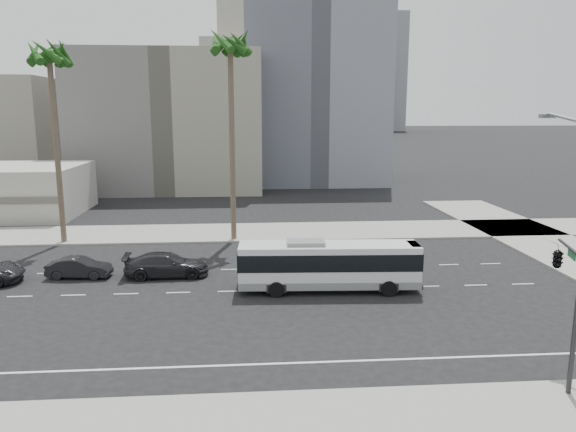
{
  "coord_description": "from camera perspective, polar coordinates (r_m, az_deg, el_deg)",
  "views": [
    {
      "loc": [
        -1.86,
        -30.61,
        10.49
      ],
      "look_at": [
        0.78,
        4.0,
        3.71
      ],
      "focal_mm": 33.69,
      "sensor_mm": 36.0,
      "label": 1
    }
  ],
  "objects": [
    {
      "name": "highrise_far",
      "position": [
        300.0,
        9.84,
        14.62
      ],
      "size": [
        22.0,
        22.0,
        60.0
      ],
      "primitive_type": "cube",
      "color": "slate",
      "rests_on": "ground"
    },
    {
      "name": "palm_near",
      "position": [
        43.82,
        -6.12,
        17.05
      ],
      "size": [
        4.96,
        4.96,
        16.69
      ],
      "rotation": [
        0.0,
        0.0,
        -0.17
      ],
      "color": "brown",
      "rests_on": "ground"
    },
    {
      "name": "midrise_beige_west",
      "position": [
        76.3,
        -12.17,
        9.69
      ],
      "size": [
        24.0,
        18.0,
        18.0
      ],
      "primitive_type": "cube",
      "color": "slate",
      "rests_on": "ground"
    },
    {
      "name": "car_b",
      "position": [
        37.08,
        -21.17,
        -5.1
      ],
      "size": [
        1.66,
        4.06,
        1.31
      ],
      "primitive_type": "imported",
      "rotation": [
        0.0,
        0.0,
        1.5
      ],
      "color": "black",
      "rests_on": "ground"
    },
    {
      "name": "city_bus",
      "position": [
        32.03,
        4.31,
        -5.1
      ],
      "size": [
        10.71,
        2.91,
        3.05
      ],
      "rotation": [
        0.0,
        0.0,
        -0.05
      ],
      "color": "silver",
      "rests_on": "ground"
    },
    {
      "name": "car_a",
      "position": [
        35.68,
        -12.7,
        -5.04
      ],
      "size": [
        2.4,
        5.41,
        1.54
      ],
      "primitive_type": "imported",
      "rotation": [
        0.0,
        0.0,
        1.62
      ],
      "color": "black",
      "rests_on": "ground"
    },
    {
      "name": "midrise_gray_center",
      "position": [
        83.24,
        2.51,
        12.77
      ],
      "size": [
        20.0,
        20.0,
        26.0
      ],
      "primitive_type": "cube",
      "color": "slate",
      "rests_on": "ground"
    },
    {
      "name": "palm_mid",
      "position": [
        46.14,
        -23.87,
        14.78
      ],
      "size": [
        5.12,
        5.12,
        15.81
      ],
      "rotation": [
        0.0,
        0.0,
        0.34
      ],
      "color": "brown",
      "rests_on": "ground"
    },
    {
      "name": "highrise_right",
      "position": [
        265.92,
        6.06,
        16.28
      ],
      "size": [
        26.0,
        26.0,
        70.0
      ],
      "primitive_type": "cube",
      "color": "slate",
      "rests_on": "ground"
    },
    {
      "name": "traffic_signal",
      "position": [
        24.46,
        26.75,
        -4.24
      ],
      "size": [
        2.53,
        3.47,
        5.45
      ],
      "rotation": [
        0.0,
        0.0,
        -0.28
      ],
      "color": "#262628",
      "rests_on": "ground"
    },
    {
      "name": "ground",
      "position": [
        32.41,
        -0.84,
        -7.84
      ],
      "size": [
        700.0,
        700.0,
        0.0
      ],
      "primitive_type": "plane",
      "color": "black",
      "rests_on": "ground"
    },
    {
      "name": "sidewalk_north",
      "position": [
        47.31,
        -2.0,
        -1.68
      ],
      "size": [
        120.0,
        7.0,
        0.15
      ],
      "primitive_type": "cube",
      "color": "gray",
      "rests_on": "ground"
    },
    {
      "name": "civic_tower",
      "position": [
        282.04,
        -4.56,
        16.79
      ],
      "size": [
        42.0,
        42.0,
        129.0
      ],
      "color": "#BBB4A3",
      "rests_on": "ground"
    }
  ]
}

